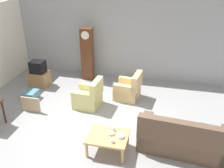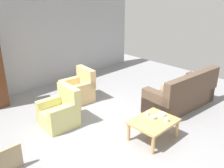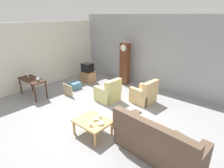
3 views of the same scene
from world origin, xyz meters
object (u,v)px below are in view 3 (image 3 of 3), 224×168
couch_floral (156,143)px  coffee_table_wood (93,122)px  tv_crt (87,67)px  wine_glass_tall (27,73)px  framed_picture_leaning (68,90)px  bowl_shallow_green (96,119)px  console_table_dark (32,82)px  armchair_olive_near (108,93)px  tv_stand_cabinet (88,77)px  bowl_white_stacked (101,123)px  glass_dome_cloche (38,79)px  armchair_olive_far (144,95)px  wine_glass_mid (28,74)px  cup_white_porcelain (91,125)px  cup_blue_rimmed (101,117)px  grandfather_clock (125,64)px  storage_box_blue (75,85)px

couch_floral → coffee_table_wood: (-1.74, -0.38, 0.03)m
tv_crt → wine_glass_tall: tv_crt is taller
framed_picture_leaning → bowl_shallow_green: 2.99m
console_table_dark → armchair_olive_near: bearing=32.7°
tv_stand_cabinet → bowl_white_stacked: size_ratio=3.84×
bowl_shallow_green → glass_dome_cloche: bearing=176.7°
armchair_olive_near → bowl_white_stacked: (1.40, -1.88, 0.17)m
console_table_dark → glass_dome_cloche: bearing=6.8°
armchair_olive_far → glass_dome_cloche: size_ratio=6.41×
wine_glass_mid → framed_picture_leaning: bearing=34.5°
cup_white_porcelain → cup_blue_rimmed: cup_blue_rimmed is taller
couch_floral → wine_glass_mid: couch_floral is taller
wine_glass_tall → tv_crt: bearing=71.6°
tv_crt → cup_white_porcelain: 4.66m
armchair_olive_near → glass_dome_cloche: armchair_olive_near is taller
tv_stand_cabinet → wine_glass_tall: size_ratio=3.57×
armchair_olive_far → glass_dome_cloche: bearing=-144.2°
couch_floral → wine_glass_tall: couch_floral is taller
console_table_dark → framed_picture_leaning: console_table_dark is taller
armchair_olive_near → wine_glass_mid: wine_glass_mid is taller
armchair_olive_far → grandfather_clock: bearing=147.1°
armchair_olive_far → tv_stand_cabinet: size_ratio=1.35×
tv_stand_cabinet → couch_floral: bearing=-26.1°
tv_stand_cabinet → wine_glass_mid: size_ratio=3.67×
bowl_white_stacked → wine_glass_mid: size_ratio=0.95×
coffee_table_wood → tv_crt: (-3.33, 2.86, 0.36)m
grandfather_clock → glass_dome_cloche: (-1.54, -3.58, -0.17)m
console_table_dark → wine_glass_mid: 0.40m
armchair_olive_far → framed_picture_leaning: armchair_olive_far is taller
coffee_table_wood → framed_picture_leaning: 2.96m
couch_floral → armchair_olive_near: 3.23m
framed_picture_leaning → cup_white_porcelain: (2.87, -1.38, 0.25)m
armchair_olive_far → coffee_table_wood: size_ratio=0.96×
wine_glass_tall → couch_floral: bearing=0.9°
grandfather_clock → storage_box_blue: 2.55m
tv_crt → bowl_shallow_green: size_ratio=3.11×
bowl_white_stacked → glass_dome_cloche: bearing=176.1°
bowl_white_stacked → couch_floral: bearing=14.2°
framed_picture_leaning → glass_dome_cloche: size_ratio=4.18×
armchair_olive_near → wine_glass_mid: (-2.95, -1.65, 0.57)m
armchair_olive_far → cup_white_porcelain: size_ratio=10.66×
armchair_olive_near → wine_glass_tall: (-3.08, -1.61, 0.57)m
tv_crt → storage_box_blue: bearing=-78.1°
storage_box_blue → tv_stand_cabinet: bearing=101.9°
console_table_dark → framed_picture_leaning: size_ratio=2.17×
tv_crt → wine_glass_mid: bearing=-105.5°
glass_dome_cloche → cup_white_porcelain: size_ratio=1.66×
tv_crt → cup_blue_rimmed: 4.32m
grandfather_clock → cup_white_porcelain: size_ratio=22.99×
tv_crt → cup_blue_rimmed: (3.41, -2.63, -0.25)m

